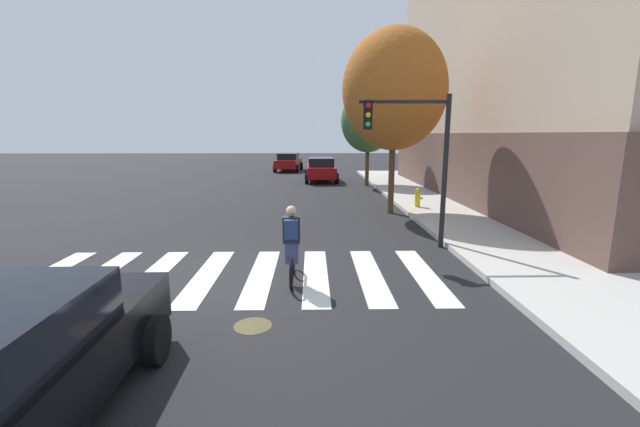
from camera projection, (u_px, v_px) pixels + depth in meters
name	position (u px, v px, depth m)	size (l,w,h in m)	color
ground_plane	(236.00, 276.00, 9.18)	(120.00, 120.00, 0.00)	black
sidewalk	(616.00, 270.00, 9.34)	(6.50, 50.00, 0.15)	#B2AFA8
crosswalk_stripes	(234.00, 275.00, 9.18)	(9.18, 3.73, 0.01)	silver
manhole_cover	(253.00, 326.00, 6.78)	(0.64, 0.64, 0.01)	#473D1E
sedan_mid	(321.00, 169.00, 27.49)	(2.25, 4.65, 1.59)	maroon
sedan_far	(289.00, 162.00, 35.12)	(2.43, 4.64, 1.55)	maroon
cyclist	(292.00, 245.00, 8.61)	(0.36, 1.71, 1.69)	black
traffic_light_near	(416.00, 145.00, 10.94)	(2.47, 0.28, 4.20)	black
fire_hydrant	(418.00, 198.00, 16.99)	(0.33, 0.22, 0.78)	gold
street_tree_near	(394.00, 90.00, 15.57)	(4.02, 4.02, 7.15)	#4C3823
street_tree_mid	(368.00, 121.00, 24.39)	(3.27, 3.27, 5.81)	#4C3823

